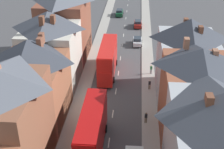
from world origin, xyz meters
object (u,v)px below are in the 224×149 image
object	(u,v)px
pedestrian_far_left	(150,84)
pedestrian_far_right	(151,69)
double_decker_bus_mid_street	(108,59)
car_parked_right_a	(119,12)
car_near_blue	(138,24)
pedestrian_mid_right	(146,117)
double_decker_bus_lead	(92,130)
car_near_silver	(137,41)

from	to	relation	value
pedestrian_far_left	pedestrian_far_right	size ratio (longest dim) A/B	1.00
double_decker_bus_mid_street	car_parked_right_a	world-z (taller)	double_decker_bus_mid_street
car_near_blue	pedestrian_mid_right	distance (m)	37.38
car_near_blue	pedestrian_far_left	size ratio (longest dim) A/B	2.49
double_decker_bus_lead	pedestrian_mid_right	distance (m)	8.56
pedestrian_far_left	car_parked_right_a	bearing A→B (deg)	100.65
car_near_blue	pedestrian_far_right	xyz separation A→B (m)	(2.47, -23.49, 0.18)
double_decker_bus_lead	car_near_silver	world-z (taller)	double_decker_bus_lead
car_near_blue	pedestrian_far_left	xyz separation A→B (m)	(2.08, -28.67, 0.18)
car_near_silver	pedestrian_far_right	xyz separation A→B (m)	(2.47, -12.64, 0.18)
car_near_blue	pedestrian_far_right	size ratio (longest dim) A/B	2.49
car_parked_right_a	car_near_blue	bearing A→B (deg)	-59.83
double_decker_bus_lead	car_near_silver	distance (m)	32.43
double_decker_bus_lead	car_near_silver	bearing A→B (deg)	81.28
double_decker_bus_lead	car_near_blue	xyz separation A→B (m)	(4.91, 42.85, -1.97)
pedestrian_mid_right	car_parked_right_a	bearing A→B (deg)	97.84
pedestrian_mid_right	pedestrian_far_left	bearing A→B (deg)	85.59
car_parked_right_a	pedestrian_mid_right	distance (m)	46.22
pedestrian_far_right	car_near_silver	bearing A→B (deg)	101.04
car_near_silver	pedestrian_far_left	size ratio (longest dim) A/B	2.36
pedestrian_mid_right	car_near_blue	bearing A→B (deg)	92.16
car_near_silver	car_parked_right_a	bearing A→B (deg)	104.26
double_decker_bus_mid_street	pedestrian_far_left	world-z (taller)	double_decker_bus_mid_street
pedestrian_far_right	double_decker_bus_mid_street	bearing A→B (deg)	-177.28
double_decker_bus_mid_street	car_near_silver	xyz separation A→B (m)	(4.91, 13.00, -1.97)
car_parked_right_a	pedestrian_far_right	world-z (taller)	pedestrian_far_right
pedestrian_far_left	pedestrian_far_right	world-z (taller)	same
double_decker_bus_mid_street	pedestrian_far_right	world-z (taller)	double_decker_bus_mid_street
pedestrian_far_left	double_decker_bus_lead	bearing A→B (deg)	-116.23
car_near_blue	car_parked_right_a	bearing A→B (deg)	120.17
car_near_blue	pedestrian_far_left	bearing A→B (deg)	-85.85
double_decker_bus_lead	pedestrian_far_left	bearing A→B (deg)	63.77
car_parked_right_a	pedestrian_far_right	xyz separation A→B (m)	(7.37, -31.92, 0.18)
car_near_blue	car_near_silver	world-z (taller)	same
car_parked_right_a	pedestrian_far_left	world-z (taller)	pedestrian_far_left
car_near_blue	car_parked_right_a	size ratio (longest dim) A/B	0.94
double_decker_bus_mid_street	pedestrian_far_right	distance (m)	7.60
car_near_blue	car_near_silver	distance (m)	10.85
car_near_blue	pedestrian_mid_right	bearing A→B (deg)	-87.84
pedestrian_mid_right	pedestrian_far_right	distance (m)	13.91
double_decker_bus_lead	car_near_blue	distance (m)	43.17
car_near_silver	pedestrian_far_left	world-z (taller)	pedestrian_far_left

